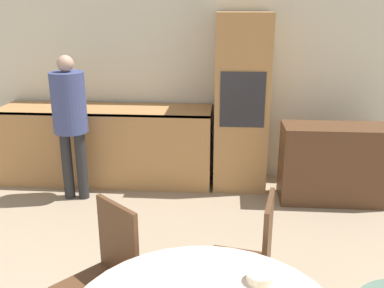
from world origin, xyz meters
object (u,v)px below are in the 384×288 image
Objects in this scene: chair_far_left at (107,270)px; bowl_centre at (259,277)px; chair_far_right at (252,257)px; oven_unit at (241,103)px; person_standing at (70,113)px; sideboard at (336,164)px.

chair_far_left is 0.97m from bowl_centre.
chair_far_left is 1.00× the size of chair_far_right.
oven_unit is 1.26× the size of person_standing.
person_standing is (-1.82, 1.87, 0.45)m from chair_far_right.
chair_far_right is 0.59m from bowl_centre.
chair_far_right reaches higher than bowl_centre.
oven_unit reaches higher than sideboard.
sideboard is at bearing 3.04° from person_standing.
chair_far_left is 0.59× the size of person_standing.
chair_far_left is (-0.88, -2.60, -0.47)m from oven_unit.
oven_unit is 1.23m from sideboard.
person_standing is at bearing -163.83° from oven_unit.
chair_far_left is at bearing -130.54° from sideboard.
oven_unit reaches higher than chair_far_left.
oven_unit is 2.12× the size of chair_far_right.
oven_unit is at bearing 112.04° from chair_far_left.
oven_unit reaches higher than bowl_centre.
sideboard is 0.74× the size of person_standing.
chair_far_right is at bearing -89.84° from oven_unit.
bowl_centre is at bearing -111.72° from sideboard.
person_standing is at bearing -124.82° from chair_far_right.
chair_far_left is 7.01× the size of bowl_centre.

